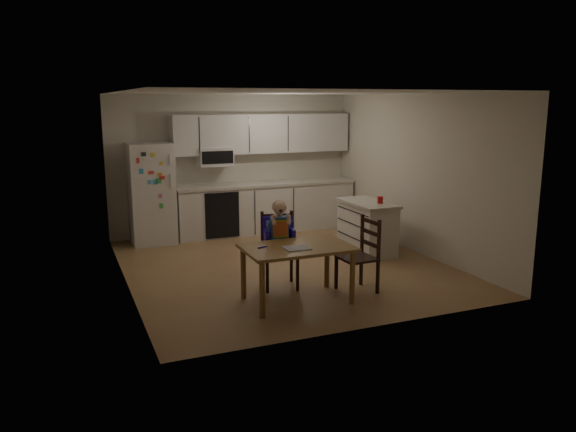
% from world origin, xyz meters
% --- Properties ---
extents(room, '(4.52, 5.01, 2.51)m').
position_xyz_m(room, '(0.00, 0.48, 1.25)').
color(room, '#966543').
rests_on(room, ground).
extents(refrigerator, '(0.72, 0.70, 1.70)m').
position_xyz_m(refrigerator, '(-1.55, 2.15, 0.85)').
color(refrigerator, silver).
rests_on(refrigerator, ground).
extents(kitchen_run, '(3.37, 0.62, 2.15)m').
position_xyz_m(kitchen_run, '(0.50, 2.24, 0.88)').
color(kitchen_run, silver).
rests_on(kitchen_run, ground).
extents(kitchen_island, '(0.58, 1.11, 0.82)m').
position_xyz_m(kitchen_island, '(1.51, 0.20, 0.41)').
color(kitchen_island, silver).
rests_on(kitchen_island, ground).
extents(red_cup, '(0.09, 0.09, 0.11)m').
position_xyz_m(red_cup, '(1.63, 0.01, 0.87)').
color(red_cup, '#B71010').
rests_on(red_cup, kitchen_island).
extents(dining_table, '(1.29, 0.83, 0.69)m').
position_xyz_m(dining_table, '(-0.42, -1.46, 0.60)').
color(dining_table, brown).
rests_on(dining_table, ground).
extents(napkin, '(0.29, 0.25, 0.01)m').
position_xyz_m(napkin, '(-0.47, -1.55, 0.69)').
color(napkin, '#AEAFB3').
rests_on(napkin, dining_table).
extents(toddler_spoon, '(0.12, 0.06, 0.02)m').
position_xyz_m(toddler_spoon, '(-0.83, -1.37, 0.70)').
color(toddler_spoon, '#2915BF').
rests_on(toddler_spoon, dining_table).
extents(chair_booster, '(0.51, 0.51, 1.15)m').
position_xyz_m(chair_booster, '(-0.41, -0.84, 0.69)').
color(chair_booster, black).
rests_on(chair_booster, ground).
extents(chair_side, '(0.44, 0.44, 0.95)m').
position_xyz_m(chair_side, '(0.52, -1.40, 0.54)').
color(chair_side, black).
rests_on(chair_side, ground).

